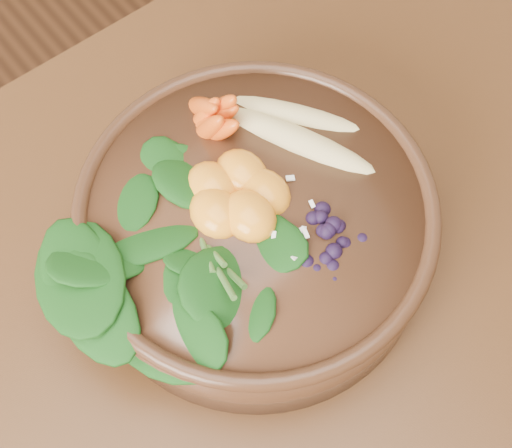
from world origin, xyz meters
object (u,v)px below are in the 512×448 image
object	(u,v)px
kale_heap	(158,209)
blueberry_pile	(330,223)
stoneware_bowl	(256,229)
mandarin_cluster	(236,186)
banana_halves	(297,117)
carrot_cluster	(197,92)

from	to	relation	value
kale_heap	blueberry_pile	size ratio (longest dim) A/B	1.42
stoneware_bowl	blueberry_pile	distance (m)	0.09
mandarin_cluster	blueberry_pile	world-z (taller)	blueberry_pile
kale_heap	banana_halves	distance (m)	0.14
banana_halves	blueberry_pile	world-z (taller)	blueberry_pile
kale_heap	blueberry_pile	bearing A→B (deg)	-43.35
banana_halves	mandarin_cluster	world-z (taller)	mandarin_cluster
carrot_cluster	blueberry_pile	xyz separation A→B (m)	(0.01, -0.15, -0.02)
stoneware_bowl	kale_heap	size ratio (longest dim) A/B	1.53
kale_heap	blueberry_pile	world-z (taller)	kale_heap
carrot_cluster	blueberry_pile	world-z (taller)	carrot_cluster
kale_heap	mandarin_cluster	distance (m)	0.06
stoneware_bowl	blueberry_pile	size ratio (longest dim) A/B	2.16
stoneware_bowl	carrot_cluster	world-z (taller)	carrot_cluster
kale_heap	stoneware_bowl	bearing A→B (deg)	-28.28
stoneware_bowl	banana_halves	world-z (taller)	banana_halves
kale_heap	carrot_cluster	bearing A→B (deg)	35.36
stoneware_bowl	kale_heap	xyz separation A→B (m)	(-0.07, 0.04, 0.06)
carrot_cluster	banana_halves	size ratio (longest dim) A/B	0.49
blueberry_pile	banana_halves	bearing A→B (deg)	63.33
stoneware_bowl	kale_heap	world-z (taller)	kale_heap
carrot_cluster	banana_halves	distance (m)	0.09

